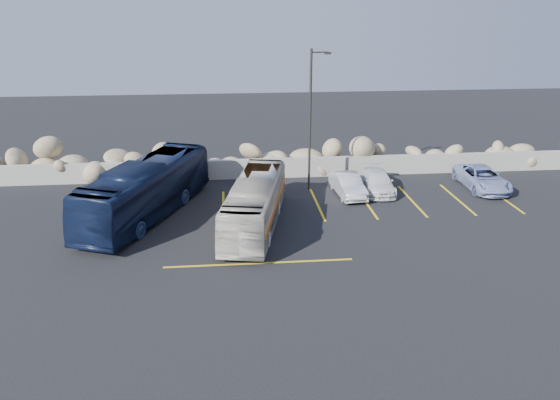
{
  "coord_description": "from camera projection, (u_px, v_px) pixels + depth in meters",
  "views": [
    {
      "loc": [
        -2.13,
        -20.46,
        10.46
      ],
      "look_at": [
        0.27,
        4.0,
        1.42
      ],
      "focal_mm": 35.0,
      "sensor_mm": 36.0,
      "label": 1
    }
  ],
  "objects": [
    {
      "name": "ground",
      "position": [
        283.0,
        264.0,
        22.91
      ],
      "size": [
        90.0,
        90.0,
        0.0
      ],
      "primitive_type": "plane",
      "color": "black",
      "rests_on": "ground"
    },
    {
      "name": "seawall",
      "position": [
        263.0,
        168.0,
        33.91
      ],
      "size": [
        60.0,
        0.4,
        1.2
      ],
      "primitive_type": "cube",
      "color": "gray",
      "rests_on": "ground"
    },
    {
      "name": "riprap_pile",
      "position": [
        262.0,
        152.0,
        34.79
      ],
      "size": [
        54.0,
        2.8,
        2.6
      ],
      "primitive_type": null,
      "color": "#91825F",
      "rests_on": "ground"
    },
    {
      "name": "car_c",
      "position": [
        378.0,
        182.0,
        31.47
      ],
      "size": [
        1.95,
        4.1,
        1.15
      ],
      "primitive_type": "imported",
      "rotation": [
        0.0,
        0.0,
        -0.09
      ],
      "color": "white",
      "rests_on": "ground"
    },
    {
      "name": "lamppost",
      "position": [
        311.0,
        117.0,
        30.54
      ],
      "size": [
        1.14,
        0.18,
        8.0
      ],
      "color": "#2F2C29",
      "rests_on": "ground"
    },
    {
      "name": "tour_coach",
      "position": [
        146.0,
        190.0,
        27.6
      ],
      "size": [
        6.05,
        10.37,
        2.85
      ],
      "primitive_type": "imported",
      "rotation": [
        0.0,
        0.0,
        -0.38
      ],
      "color": "#101935",
      "rests_on": "ground"
    },
    {
      "name": "car_d",
      "position": [
        482.0,
        178.0,
        31.92
      ],
      "size": [
        2.15,
        4.58,
        1.27
      ],
      "primitive_type": "imported",
      "rotation": [
        0.0,
        0.0,
        -0.01
      ],
      "color": "#8C9CC7",
      "rests_on": "ground"
    },
    {
      "name": "parking_lines",
      "position": [
        360.0,
        212.0,
        28.53
      ],
      "size": [
        18.16,
        9.36,
        0.01
      ],
      "color": "yellow",
      "rests_on": "ground"
    },
    {
      "name": "car_b",
      "position": [
        348.0,
        185.0,
        30.84
      ],
      "size": [
        1.59,
        3.82,
        1.23
      ],
      "primitive_type": "imported",
      "rotation": [
        0.0,
        0.0,
        0.08
      ],
      "color": "silver",
      "rests_on": "ground"
    },
    {
      "name": "vintage_bus",
      "position": [
        255.0,
        203.0,
        26.35
      ],
      "size": [
        3.77,
        8.93,
        2.42
      ],
      "primitive_type": "imported",
      "rotation": [
        0.0,
        0.0,
        -0.21
      ],
      "color": "beige",
      "rests_on": "ground"
    }
  ]
}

